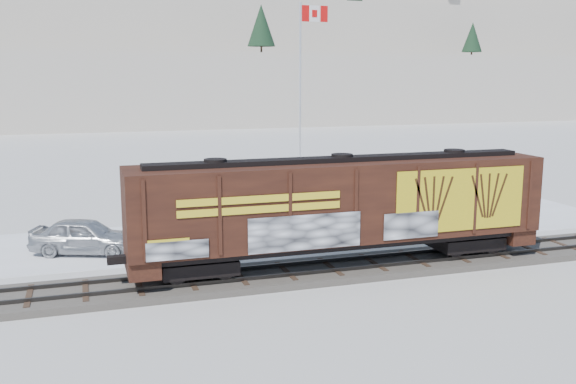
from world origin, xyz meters
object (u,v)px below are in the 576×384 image
object	(u,v)px
flagpole	(301,130)
car_dark	(358,219)
car_silver	(85,236)
hopper_railcar	(341,204)
car_white	(245,229)

from	to	relation	value
flagpole	car_dark	size ratio (longest dim) A/B	2.56
car_silver	hopper_railcar	bearing A→B (deg)	-100.04
hopper_railcar	car_dark	world-z (taller)	hopper_railcar
flagpole	car_silver	world-z (taller)	flagpole
hopper_railcar	car_white	distance (m)	6.92
car_white	flagpole	bearing A→B (deg)	-48.88
flagpole	car_white	bearing A→B (deg)	-124.42
car_white	car_silver	bearing A→B (deg)	72.54
flagpole	car_dark	bearing A→B (deg)	-88.51
hopper_railcar	car_dark	distance (m)	7.41
hopper_railcar	car_silver	world-z (taller)	hopper_railcar
car_dark	car_silver	bearing A→B (deg)	71.34
flagpole	car_dark	world-z (taller)	flagpole
car_white	car_dark	distance (m)	6.27
car_dark	hopper_railcar	bearing A→B (deg)	132.32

